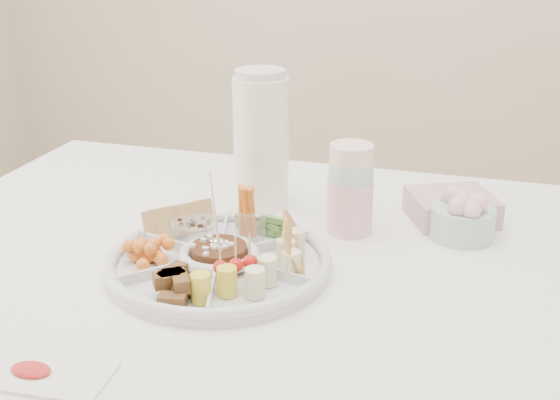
% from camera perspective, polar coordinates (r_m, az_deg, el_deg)
% --- Properties ---
extents(party_tray, '(0.46, 0.46, 0.04)m').
position_cam_1_polar(party_tray, '(1.21, -4.99, -4.73)').
color(party_tray, silver).
rests_on(party_tray, dining_table).
extents(bean_dip, '(0.12, 0.12, 0.04)m').
position_cam_1_polar(bean_dip, '(1.21, -5.01, -4.41)').
color(bean_dip, '#5D2A18').
rests_on(bean_dip, party_tray).
extents(tortillas, '(0.13, 0.13, 0.06)m').
position_cam_1_polar(tortillas, '(1.19, 1.21, -3.86)').
color(tortillas, '#8C603E').
rests_on(tortillas, party_tray).
extents(carrot_cucumber, '(0.13, 0.13, 0.10)m').
position_cam_1_polar(carrot_cucumber, '(1.29, -1.71, -0.88)').
color(carrot_cucumber, orange).
rests_on(carrot_cucumber, party_tray).
extents(pita_raisins, '(0.14, 0.14, 0.06)m').
position_cam_1_polar(pita_raisins, '(1.31, -7.40, -1.65)').
color(pita_raisins, tan).
rests_on(pita_raisins, party_tray).
extents(cherries, '(0.13, 0.13, 0.04)m').
position_cam_1_polar(cherries, '(1.22, -11.10, -4.06)').
color(cherries, orange).
rests_on(cherries, party_tray).
extents(granola_chunks, '(0.13, 0.13, 0.05)m').
position_cam_1_polar(granola_chunks, '(1.11, -8.92, -6.64)').
color(granola_chunks, '#4F3012').
rests_on(granola_chunks, party_tray).
extents(banana_tomato, '(0.13, 0.13, 0.08)m').
position_cam_1_polar(banana_tomato, '(1.09, -2.19, -5.69)').
color(banana_tomato, '#F5D666').
rests_on(banana_tomato, party_tray).
extents(cup_stack, '(0.09, 0.09, 0.24)m').
position_cam_1_polar(cup_stack, '(1.32, 5.79, 2.27)').
color(cup_stack, white).
rests_on(cup_stack, dining_table).
extents(thermos, '(0.12, 0.12, 0.29)m').
position_cam_1_polar(thermos, '(1.44, -1.55, 5.01)').
color(thermos, white).
rests_on(thermos, dining_table).
extents(flower_bowl, '(0.14, 0.14, 0.09)m').
position_cam_1_polar(flower_bowl, '(1.36, 14.64, -1.19)').
color(flower_bowl, '#A3E8BC').
rests_on(flower_bowl, dining_table).
extents(napkin_stack, '(0.20, 0.19, 0.05)m').
position_cam_1_polar(napkin_stack, '(1.45, 13.76, -0.57)').
color(napkin_stack, '#C99DA7').
rests_on(napkin_stack, dining_table).
extents(placemat, '(0.28, 0.11, 0.01)m').
position_cam_1_polar(placemat, '(1.03, -20.94, -12.76)').
color(placemat, white).
rests_on(placemat, dining_table).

